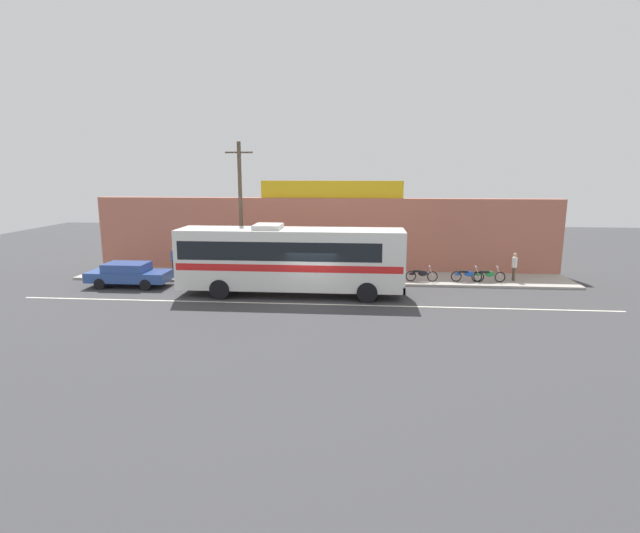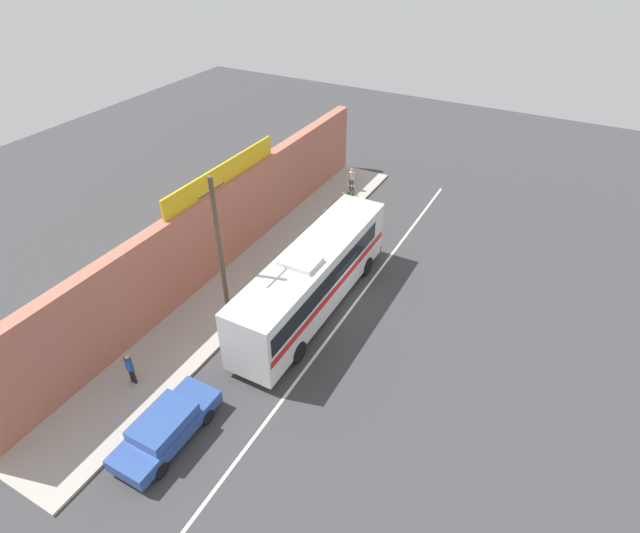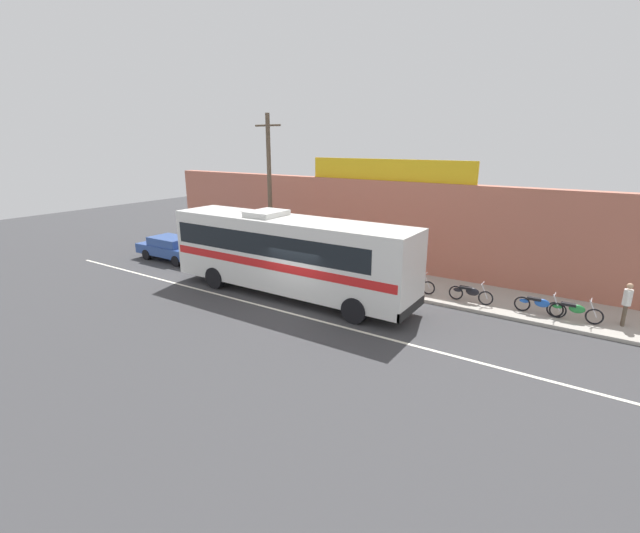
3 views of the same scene
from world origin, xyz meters
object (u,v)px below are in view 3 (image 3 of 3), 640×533
object	(u,v)px
motorcycle_purple	(574,310)
pedestrian_near_shop	(627,301)
motorcycle_green	(414,283)
parked_car	(172,248)
pedestrian_by_curb	(228,235)
intercity_bus	(287,251)
motorcycle_blue	(470,293)
utility_pole	(270,191)
motorcycle_black	(539,304)

from	to	relation	value
motorcycle_purple	pedestrian_near_shop	xyz separation A→B (m)	(1.60, 0.50, 0.54)
motorcycle_green	motorcycle_purple	bearing A→B (deg)	1.69
parked_car	pedestrian_by_curb	xyz separation A→B (m)	(1.41, 3.20, 0.36)
intercity_bus	motorcycle_purple	world-z (taller)	intercity_bus
intercity_bus	motorcycle_purple	bearing A→B (deg)	16.96
motorcycle_blue	motorcycle_purple	world-z (taller)	same
utility_pole	motorcycle_black	bearing A→B (deg)	2.39
intercity_bus	utility_pole	distance (m)	4.83
motorcycle_green	pedestrian_near_shop	world-z (taller)	pedestrian_near_shop
parked_car	pedestrian_near_shop	xyz separation A→B (m)	(22.23, 2.76, 0.36)
motorcycle_blue	motorcycle_purple	distance (m)	3.86
motorcycle_blue	motorcycle_black	bearing A→B (deg)	2.75
parked_car	utility_pole	size ratio (longest dim) A/B	0.57
intercity_bus	motorcycle_purple	size ratio (longest dim) A/B	6.11
pedestrian_by_curb	motorcycle_black	bearing A→B (deg)	-3.11
intercity_bus	motorcycle_black	bearing A→B (deg)	18.67
motorcycle_black	motorcycle_green	bearing A→B (deg)	-178.35
motorcycle_green	pedestrian_by_curb	distance (m)	12.91
motorcycle_black	pedestrian_near_shop	xyz separation A→B (m)	(2.80, 0.54, 0.54)
utility_pole	motorcycle_black	size ratio (longest dim) A/B	4.21
motorcycle_blue	pedestrian_by_curb	distance (m)	15.41
pedestrian_by_curb	utility_pole	bearing A→B (deg)	-17.60
motorcycle_purple	pedestrian_by_curb	xyz separation A→B (m)	(-19.22, 0.94, 0.53)
parked_car	motorcycle_blue	xyz separation A→B (m)	(16.77, 2.09, -0.17)
parked_car	motorcycle_green	world-z (taller)	parked_car
motorcycle_blue	motorcycle_purple	size ratio (longest dim) A/B	0.96
intercity_bus	parked_car	world-z (taller)	intercity_bus
motorcycle_black	motorcycle_blue	bearing A→B (deg)	-177.25
motorcycle_blue	motorcycle_black	world-z (taller)	same
utility_pole	motorcycle_blue	world-z (taller)	utility_pole
motorcycle_blue	motorcycle_black	size ratio (longest dim) A/B	0.98
motorcycle_purple	motorcycle_blue	bearing A→B (deg)	-177.54
utility_pole	motorcycle_purple	distance (m)	14.88
utility_pole	pedestrian_near_shop	bearing A→B (deg)	3.89
motorcycle_black	pedestrian_near_shop	world-z (taller)	pedestrian_near_shop
parked_car	pedestrian_near_shop	distance (m)	22.41
motorcycle_purple	pedestrian_near_shop	bearing A→B (deg)	17.22
motorcycle_green	pedestrian_by_curb	size ratio (longest dim) A/B	1.17
motorcycle_purple	pedestrian_near_shop	size ratio (longest dim) A/B	1.17
motorcycle_green	motorcycle_black	distance (m)	5.18
pedestrian_near_shop	utility_pole	bearing A→B (deg)	-176.11
motorcycle_purple	motorcycle_black	distance (m)	1.20
motorcycle_green	motorcycle_black	world-z (taller)	same
motorcycle_blue	utility_pole	bearing A→B (deg)	-177.70
parked_car	motorcycle_purple	distance (m)	20.75
motorcycle_green	pedestrian_near_shop	size ratio (longest dim) A/B	1.16
intercity_bus	motorcycle_purple	xyz separation A→B (m)	(11.16, 3.40, -1.50)
utility_pole	parked_car	bearing A→B (deg)	-164.99
motorcycle_blue	motorcycle_purple	bearing A→B (deg)	2.46
utility_pole	motorcycle_green	xyz separation A→B (m)	(8.02, 0.40, -3.71)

